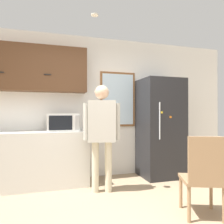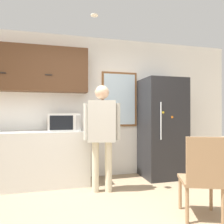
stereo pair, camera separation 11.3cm
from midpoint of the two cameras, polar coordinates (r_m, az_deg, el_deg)
back_wall at (r=4.26m, az=-6.51°, el=1.37°), size 6.00×0.06×2.70m
counter at (r=3.96m, az=-22.72°, el=-11.43°), size 2.08×0.59×0.92m
upper_cabinets at (r=4.11m, az=-22.46°, el=10.55°), size 2.08×0.32×0.79m
microwave at (r=3.85m, az=-13.55°, el=-2.62°), size 0.53×0.42×0.30m
person at (r=3.42m, az=-3.62°, el=-3.90°), size 0.56×0.31×1.66m
refrigerator at (r=4.35m, az=11.80°, el=-4.04°), size 0.78×0.71×1.88m
chair at (r=2.82m, az=21.66°, el=-14.80°), size 0.57×0.57×0.97m
window at (r=4.36m, az=0.75°, el=3.34°), size 0.72×0.05×1.08m
ceiling_light at (r=3.54m, az=-5.57°, el=23.93°), size 0.11×0.11×0.01m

